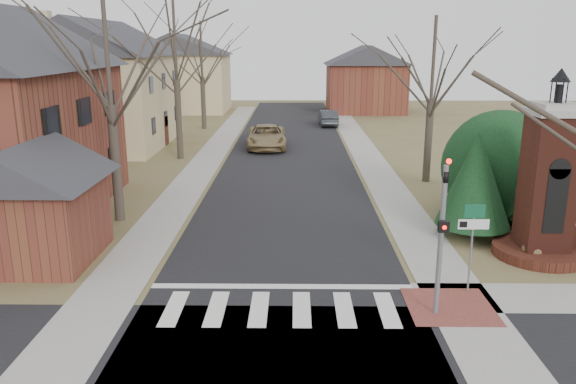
{
  "coord_description": "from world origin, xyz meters",
  "views": [
    {
      "loc": [
        0.39,
        -13.58,
        7.26
      ],
      "look_at": [
        0.15,
        6.0,
        2.03
      ],
      "focal_mm": 35.0,
      "sensor_mm": 36.0,
      "label": 1
    }
  ],
  "objects_px": {
    "traffic_signal_pole": "(442,225)",
    "pickup_truck": "(267,137)",
    "sign_post": "(473,231)",
    "brick_gate_monument": "(546,197)",
    "distant_car": "(328,118)"
  },
  "relations": [
    {
      "from": "traffic_signal_pole",
      "to": "sign_post",
      "type": "height_order",
      "value": "traffic_signal_pole"
    },
    {
      "from": "sign_post",
      "to": "distant_car",
      "type": "height_order",
      "value": "sign_post"
    },
    {
      "from": "traffic_signal_pole",
      "to": "sign_post",
      "type": "xyz_separation_m",
      "value": [
        1.29,
        1.41,
        -0.64
      ]
    },
    {
      "from": "sign_post",
      "to": "pickup_truck",
      "type": "xyz_separation_m",
      "value": [
        -7.19,
        23.85,
        -1.15
      ]
    },
    {
      "from": "sign_post",
      "to": "pickup_truck",
      "type": "height_order",
      "value": "sign_post"
    },
    {
      "from": "brick_gate_monument",
      "to": "sign_post",
      "type": "bearing_deg",
      "value": -138.58
    },
    {
      "from": "traffic_signal_pole",
      "to": "pickup_truck",
      "type": "xyz_separation_m",
      "value": [
        -5.9,
        25.26,
        -1.78
      ]
    },
    {
      "from": "distant_car",
      "to": "pickup_truck",
      "type": "bearing_deg",
      "value": 63.08
    },
    {
      "from": "sign_post",
      "to": "brick_gate_monument",
      "type": "relative_size",
      "value": 0.42
    },
    {
      "from": "brick_gate_monument",
      "to": "pickup_truck",
      "type": "height_order",
      "value": "brick_gate_monument"
    },
    {
      "from": "traffic_signal_pole",
      "to": "sign_post",
      "type": "relative_size",
      "value": 1.64
    },
    {
      "from": "traffic_signal_pole",
      "to": "pickup_truck",
      "type": "relative_size",
      "value": 0.78
    },
    {
      "from": "brick_gate_monument",
      "to": "distant_car",
      "type": "xyz_separation_m",
      "value": [
        -5.6,
        32.08,
        -1.46
      ]
    },
    {
      "from": "traffic_signal_pole",
      "to": "brick_gate_monument",
      "type": "relative_size",
      "value": 0.69
    },
    {
      "from": "pickup_truck",
      "to": "sign_post",
      "type": "bearing_deg",
      "value": -75.83
    }
  ]
}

